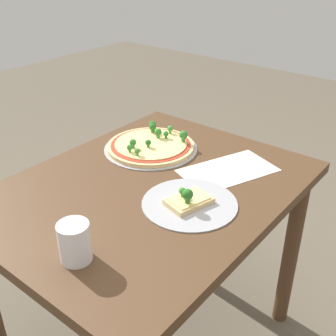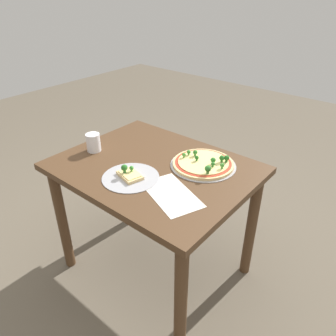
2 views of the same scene
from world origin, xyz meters
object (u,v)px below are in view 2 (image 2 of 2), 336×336
pizza_tray_whole (204,163)px  drinking_cup (93,142)px  dining_table (155,184)px  pizza_tray_slice (130,176)px

pizza_tray_whole → drinking_cup: 0.63m
drinking_cup → dining_table: bearing=13.6°
pizza_tray_slice → drinking_cup: (-0.36, 0.07, 0.04)m
pizza_tray_whole → pizza_tray_slice: same height
pizza_tray_slice → drinking_cup: 0.37m
dining_table → pizza_tray_whole: size_ratio=2.93×
pizza_tray_slice → drinking_cup: drinking_cup is taller
pizza_tray_whole → dining_table: bearing=-140.5°
dining_table → drinking_cup: size_ratio=9.82×
pizza_tray_slice → drinking_cup: size_ratio=2.76×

